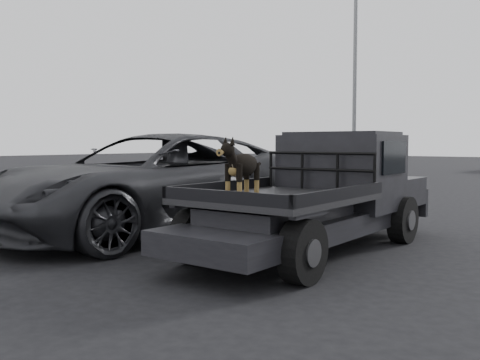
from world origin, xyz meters
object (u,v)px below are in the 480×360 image
Objects in this scene: flatbed_ute at (312,221)px; floodlight_near at (356,20)px; parked_suv at (154,183)px; dog at (242,170)px.

flatbed_ute is 0.41× the size of floodlight_near.
floodlight_near reaches higher than parked_suv.
flatbed_ute is at bearing -67.02° from floodlight_near.
dog is 0.11× the size of parked_suv.
parked_suv is 17.50m from floodlight_near.
parked_suv is (-3.05, 1.41, -0.39)m from dog.
floodlight_near is at bearing 108.75° from parked_suv.
dog reaches higher than flatbed_ute.
parked_suv is at bearing 155.22° from dog.
dog is 0.06× the size of floodlight_near.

